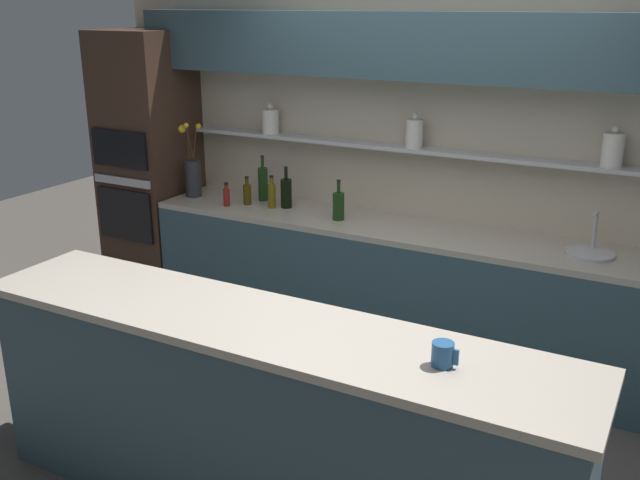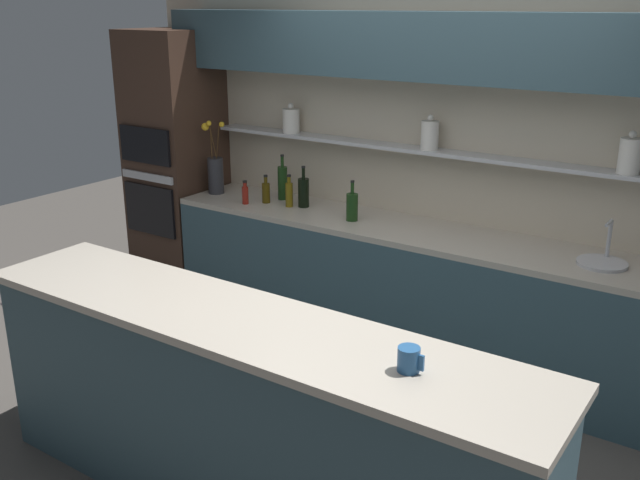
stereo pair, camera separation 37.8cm
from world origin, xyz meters
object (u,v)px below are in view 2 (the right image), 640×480
at_px(bottle_oil_1, 289,194).
at_px(bottle_oil_4, 266,192).
at_px(bottle_wine_3, 352,206).
at_px(coffee_mug, 409,359).
at_px(sink_fixture, 603,260).
at_px(bottle_sauce_2, 245,194).
at_px(flower_vase, 215,172).
at_px(oven_tower, 176,166).
at_px(bottle_wine_5, 304,192).
at_px(bottle_wine_0, 283,182).

bearing_deg(bottle_oil_1, bottle_oil_4, -177.31).
distance_m(bottle_wine_3, coffee_mug, 2.30).
bearing_deg(sink_fixture, coffee_mug, -97.94).
height_order(bottle_sauce_2, bottle_oil_4, bottle_oil_4).
height_order(flower_vase, bottle_oil_4, flower_vase).
bearing_deg(oven_tower, bottle_wine_5, 1.91).
xyz_separation_m(bottle_sauce_2, bottle_wine_3, (0.88, 0.08, 0.03)).
bearing_deg(flower_vase, coffee_mug, -35.01).
bearing_deg(coffee_mug, sink_fixture, 82.06).
bearing_deg(flower_vase, bottle_wine_5, 4.82).
bearing_deg(sink_fixture, oven_tower, -179.79).
bearing_deg(bottle_wine_3, bottle_wine_5, 168.80).
xyz_separation_m(bottle_wine_0, bottle_oil_1, (0.17, -0.14, -0.04)).
relative_size(flower_vase, bottle_oil_4, 2.73).
bearing_deg(bottle_wine_0, bottle_oil_1, -40.46).
relative_size(bottle_oil_1, bottle_sauce_2, 1.35).
xyz_separation_m(flower_vase, bottle_wine_3, (1.28, -0.03, -0.07)).
bearing_deg(bottle_oil_1, bottle_wine_5, 32.25).
height_order(oven_tower, bottle_oil_1, oven_tower).
xyz_separation_m(bottle_wine_0, bottle_wine_3, (0.73, -0.18, -0.03)).
relative_size(bottle_wine_0, bottle_sauce_2, 1.95).
bearing_deg(bottle_wine_3, bottle_oil_1, 176.20).
xyz_separation_m(bottle_oil_4, bottle_wine_5, (0.30, 0.07, 0.03)).
height_order(flower_vase, coffee_mug, flower_vase).
bearing_deg(sink_fixture, bottle_oil_4, -179.12).
distance_m(oven_tower, bottle_sauce_2, 0.86).
xyz_separation_m(sink_fixture, bottle_sauce_2, (-2.54, -0.15, 0.05)).
height_order(bottle_wine_0, coffee_mug, bottle_wine_0).
height_order(flower_vase, bottle_sauce_2, flower_vase).
distance_m(bottle_wine_5, coffee_mug, 2.68).
xyz_separation_m(flower_vase, coffee_mug, (2.66, -1.86, -0.02)).
xyz_separation_m(oven_tower, bottle_sauce_2, (0.84, -0.14, -0.08)).
bearing_deg(flower_vase, sink_fixture, 0.75).
relative_size(bottle_sauce_2, bottle_wine_3, 0.63).
height_order(flower_vase, sink_fixture, flower_vase).
distance_m(bottle_wine_0, bottle_sauce_2, 0.31).
xyz_separation_m(bottle_oil_4, coffee_mug, (2.16, -1.87, 0.07)).
bearing_deg(oven_tower, bottle_oil_4, -1.49).
xyz_separation_m(oven_tower, sink_fixture, (3.38, 0.01, -0.13)).
distance_m(bottle_oil_1, bottle_wine_3, 0.57).
distance_m(oven_tower, sink_fixture, 3.38).
distance_m(sink_fixture, bottle_wine_0, 2.39).
distance_m(oven_tower, bottle_oil_1, 1.16).
height_order(bottle_wine_3, coffee_mug, bottle_wine_3).
bearing_deg(bottle_wine_5, coffee_mug, -46.05).
distance_m(sink_fixture, bottle_wine_3, 1.65).
bearing_deg(oven_tower, flower_vase, -3.27).
relative_size(bottle_wine_5, coffee_mug, 2.85).
distance_m(sink_fixture, bottle_wine_5, 2.13).
xyz_separation_m(flower_vase, bottle_oil_4, (0.50, 0.00, -0.09)).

